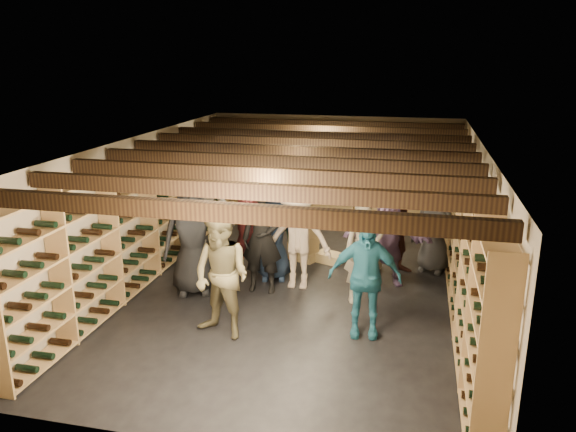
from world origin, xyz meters
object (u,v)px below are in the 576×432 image
at_px(crate_loose, 330,258).
at_px(person_4, 365,277).
at_px(person_10, 284,219).
at_px(person_9, 205,207).
at_px(person_12, 435,228).
at_px(person_2, 222,276).
at_px(person_8, 400,224).
at_px(person_11, 387,239).
at_px(person_3, 298,238).
at_px(person_1, 262,238).
at_px(crate_stack_left, 304,238).
at_px(crate_stack_right, 383,236).
at_px(person_0, 192,237).
at_px(person_7, 364,249).
at_px(person_6, 273,236).
at_px(person_5, 250,228).

distance_m(crate_loose, person_4, 2.88).
height_order(person_4, person_10, person_10).
bearing_deg(person_9, person_12, -0.77).
xyz_separation_m(person_2, person_8, (2.23, 2.87, 0.02)).
xyz_separation_m(person_4, person_10, (-1.64, 2.20, 0.06)).
bearing_deg(person_11, person_3, -160.35).
bearing_deg(person_4, person_1, 141.12).
xyz_separation_m(person_1, person_12, (2.69, 1.53, -0.11)).
xyz_separation_m(crate_stack_left, person_12, (2.33, 0.00, 0.36)).
xyz_separation_m(crate_stack_right, person_2, (-1.88, -4.34, 0.69)).
height_order(person_0, person_7, person_0).
xyz_separation_m(person_6, person_7, (1.58, -0.59, 0.09)).
xyz_separation_m(crate_loose, person_7, (0.76, -1.57, 0.77)).
distance_m(crate_stack_left, person_6, 1.09).
bearing_deg(person_7, crate_loose, 96.00).
bearing_deg(person_12, person_0, -135.35).
bearing_deg(person_0, person_9, 85.27).
height_order(crate_stack_left, person_8, person_8).
height_order(person_4, person_6, person_4).
height_order(person_1, person_10, person_10).
bearing_deg(person_4, person_12, 63.70).
bearing_deg(person_5, crate_stack_right, 17.10).
bearing_deg(person_12, crate_stack_right, 145.97).
height_order(person_4, person_12, person_4).
bearing_deg(person_8, person_12, 0.01).
xyz_separation_m(person_2, person_7, (1.75, 1.53, -0.01)).
bearing_deg(crate_stack_left, person_7, -51.33).
relative_size(crate_stack_right, person_0, 0.30).
distance_m(crate_loose, person_7, 1.91).
height_order(crate_stack_right, person_3, person_3).
bearing_deg(person_7, person_1, 158.69).
bearing_deg(person_3, person_2, -110.84).
xyz_separation_m(crate_loose, person_11, (1.06, -0.75, 0.69)).
bearing_deg(person_9, person_3, -31.84).
height_order(person_4, person_8, person_8).
relative_size(crate_loose, person_12, 0.32).
bearing_deg(person_3, person_5, 149.28).
xyz_separation_m(person_2, person_5, (-0.34, 2.40, -0.09)).
height_order(person_2, person_9, person_9).
relative_size(crate_stack_left, person_2, 0.49).
distance_m(person_0, person_2, 1.58).
relative_size(person_3, person_4, 1.02).
distance_m(person_4, person_10, 2.75).
xyz_separation_m(crate_stack_left, crate_loose, (0.50, 0.00, -0.34)).
bearing_deg(person_4, crate_stack_left, 111.15).
bearing_deg(person_8, crate_stack_left, 150.76).
relative_size(crate_stack_right, person_5, 0.37).
distance_m(crate_stack_right, person_12, 1.67).
xyz_separation_m(crate_stack_left, person_2, (-0.49, -3.11, 0.44)).
relative_size(person_3, person_9, 0.93).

